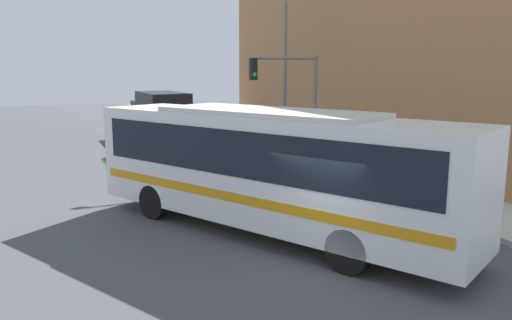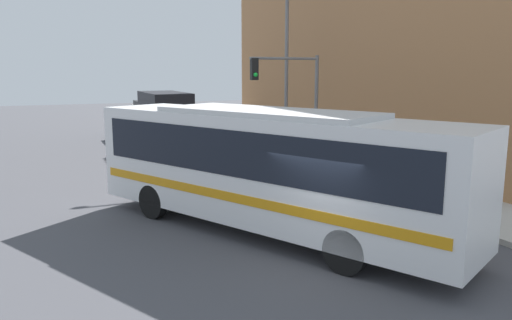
{
  "view_description": "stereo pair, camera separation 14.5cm",
  "coord_description": "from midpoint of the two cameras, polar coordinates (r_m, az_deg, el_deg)",
  "views": [
    {
      "loc": [
        -6.15,
        -9.39,
        4.38
      ],
      "look_at": [
        0.39,
        5.44,
        1.46
      ],
      "focal_mm": 35.0,
      "sensor_mm": 36.0,
      "label": 1
    },
    {
      "loc": [
        -6.02,
        -9.45,
        4.38
      ],
      "look_at": [
        0.39,
        5.44,
        1.46
      ],
      "focal_mm": 35.0,
      "sensor_mm": 36.0,
      "label": 2
    }
  ],
  "objects": [
    {
      "name": "pedestrian_near_corner",
      "position": [
        21.27,
        11.09,
        0.75
      ],
      "size": [
        0.34,
        0.34,
        1.57
      ],
      "color": "#23283D",
      "rests_on": "sidewalk"
    },
    {
      "name": "building_facade",
      "position": [
        27.93,
        13.82,
        12.97
      ],
      "size": [
        6.0,
        23.86,
        11.72
      ],
      "color": "#B27A4C",
      "rests_on": "ground_plane"
    },
    {
      "name": "fire_hydrant",
      "position": [
        18.78,
        13.9,
        -1.83
      ],
      "size": [
        0.25,
        0.33,
        0.8
      ],
      "color": "gold",
      "rests_on": "sidewalk"
    },
    {
      "name": "street_lamp",
      "position": [
        25.13,
        2.9,
        11.83
      ],
      "size": [
        3.06,
        0.28,
        8.36
      ],
      "color": "slate",
      "rests_on": "sidewalk"
    },
    {
      "name": "city_bus",
      "position": [
        13.29,
        1.45,
        -0.33
      ],
      "size": [
        7.22,
        11.04,
        3.37
      ],
      "rotation": [
        0.0,
        0.0,
        0.47
      ],
      "color": "white",
      "rests_on": "ground_plane"
    },
    {
      "name": "delivery_truck",
      "position": [
        33.58,
        -10.59,
        5.35
      ],
      "size": [
        2.41,
        7.86,
        3.0
      ],
      "color": "black",
      "rests_on": "ground_plane"
    },
    {
      "name": "traffic_light_pole",
      "position": [
        21.9,
        4.44,
        7.95
      ],
      "size": [
        3.28,
        0.35,
        4.87
      ],
      "color": "slate",
      "rests_on": "sidewalk"
    },
    {
      "name": "ground_plane",
      "position": [
        12.04,
        9.1,
        -11.25
      ],
      "size": [
        120.0,
        120.0,
        0.0
      ],
      "primitive_type": "plane",
      "color": "#47474C"
    },
    {
      "name": "sidewalk",
      "position": [
        32.12,
        -0.84,
        2.52
      ],
      "size": [
        3.1,
        70.0,
        0.16
      ],
      "color": "#B7B2A8",
      "rests_on": "ground_plane"
    },
    {
      "name": "parking_meter",
      "position": [
        20.4,
        10.34,
        0.72
      ],
      "size": [
        0.14,
        0.14,
        1.35
      ],
      "color": "slate",
      "rests_on": "sidewalk"
    }
  ]
}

